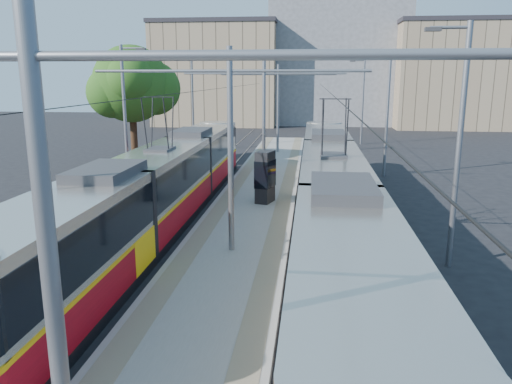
# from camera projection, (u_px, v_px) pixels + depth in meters

# --- Properties ---
(platform) EXTENTS (4.00, 50.00, 0.30)m
(platform) POSITION_uv_depth(u_px,v_px,m) (258.00, 195.00, 26.56)
(platform) COLOR gray
(platform) RESTS_ON ground
(tactile_strip_left) EXTENTS (0.70, 50.00, 0.01)m
(tactile_strip_left) POSITION_uv_depth(u_px,v_px,m) (231.00, 192.00, 26.68)
(tactile_strip_left) COLOR gray
(tactile_strip_left) RESTS_ON platform
(tactile_strip_right) EXTENTS (0.70, 50.00, 0.01)m
(tactile_strip_right) POSITION_uv_depth(u_px,v_px,m) (286.00, 193.00, 26.37)
(tactile_strip_right) COLOR gray
(tactile_strip_right) RESTS_ON platform
(rails) EXTENTS (8.71, 70.00, 0.03)m
(rails) POSITION_uv_depth(u_px,v_px,m) (258.00, 198.00, 26.59)
(rails) COLOR gray
(rails) RESTS_ON ground
(tram_left) EXTENTS (2.43, 28.33, 5.50)m
(tram_left) POSITION_uv_depth(u_px,v_px,m) (162.00, 187.00, 21.36)
(tram_left) COLOR black
(tram_left) RESTS_ON ground
(tram_right) EXTENTS (2.43, 31.54, 5.50)m
(tram_right) POSITION_uv_depth(u_px,v_px,m) (332.00, 193.00, 19.63)
(tram_right) COLOR black
(tram_right) RESTS_ON ground
(catenary) EXTENTS (9.20, 70.00, 7.00)m
(catenary) POSITION_uv_depth(u_px,v_px,m) (252.00, 117.00, 22.82)
(catenary) COLOR slate
(catenary) RESTS_ON platform
(street_lamps) EXTENTS (15.18, 38.22, 8.00)m
(street_lamps) POSITION_uv_depth(u_px,v_px,m) (265.00, 114.00, 29.53)
(street_lamps) COLOR slate
(street_lamps) RESTS_ON ground
(shelter) EXTENTS (1.00, 1.29, 2.52)m
(shelter) POSITION_uv_depth(u_px,v_px,m) (265.00, 176.00, 24.26)
(shelter) COLOR black
(shelter) RESTS_ON platform
(tree) EXTENTS (5.84, 5.40, 8.49)m
(tree) POSITION_uv_depth(u_px,v_px,m) (137.00, 85.00, 34.67)
(tree) COLOR #382314
(tree) RESTS_ON ground
(building_left) EXTENTS (16.32, 12.24, 13.40)m
(building_left) POSITION_uv_depth(u_px,v_px,m) (219.00, 74.00, 67.80)
(building_left) COLOR gray
(building_left) RESTS_ON ground
(building_centre) EXTENTS (18.36, 14.28, 16.48)m
(building_centre) POSITION_uv_depth(u_px,v_px,m) (337.00, 63.00, 69.61)
(building_centre) COLOR gray
(building_centre) RESTS_ON ground
(building_right) EXTENTS (14.28, 10.20, 13.13)m
(building_right) POSITION_uv_depth(u_px,v_px,m) (451.00, 75.00, 62.68)
(building_right) COLOR gray
(building_right) RESTS_ON ground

